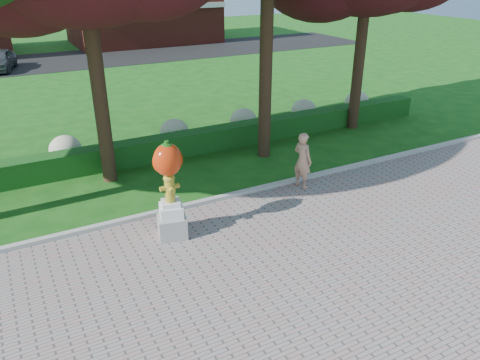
% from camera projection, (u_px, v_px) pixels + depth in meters
% --- Properties ---
extents(ground, '(100.00, 100.00, 0.00)m').
position_uv_depth(ground, '(255.00, 256.00, 11.26)').
color(ground, '#144C13').
rests_on(ground, ground).
extents(curb, '(40.00, 0.18, 0.15)m').
position_uv_depth(curb, '(204.00, 202.00, 13.63)').
color(curb, '#ADADA5').
rests_on(curb, ground).
extents(lawn_hedge, '(24.00, 0.70, 0.80)m').
position_uv_depth(lawn_hedge, '(158.00, 148.00, 16.69)').
color(lawn_hedge, '#134414').
rests_on(lawn_hedge, ground).
extents(hydrangea_row, '(20.10, 1.10, 0.99)m').
position_uv_depth(hydrangea_row, '(164.00, 133.00, 17.67)').
color(hydrangea_row, '#B6BA8E').
rests_on(hydrangea_row, ground).
extents(street, '(50.00, 8.00, 0.02)m').
position_uv_depth(street, '(63.00, 61.00, 33.67)').
color(street, black).
rests_on(street, ground).
extents(building_right, '(12.00, 8.00, 6.40)m').
position_uv_depth(building_right, '(142.00, 4.00, 40.53)').
color(building_right, maroon).
rests_on(building_right, ground).
extents(hydrant_sculpture, '(0.84, 0.84, 2.58)m').
position_uv_depth(hydrant_sculpture, '(170.00, 188.00, 11.46)').
color(hydrant_sculpture, gray).
rests_on(hydrant_sculpture, walkway).
extents(woman, '(0.58, 0.74, 1.78)m').
position_uv_depth(woman, '(303.00, 160.00, 14.28)').
color(woman, tan).
rests_on(woman, walkway).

